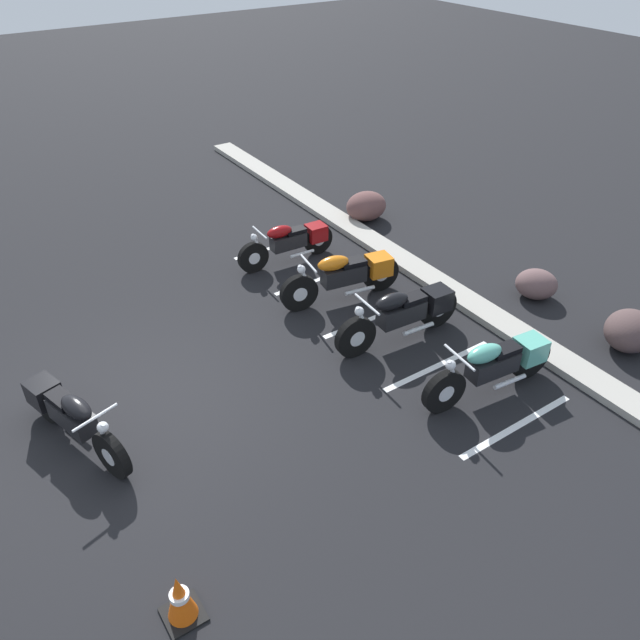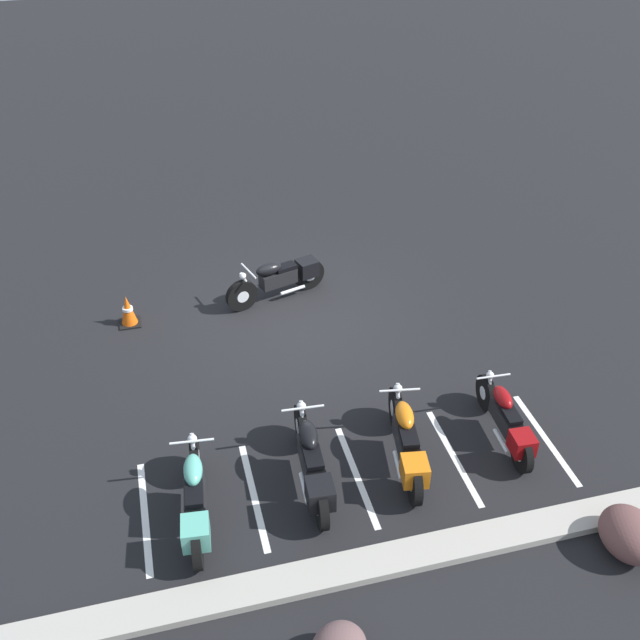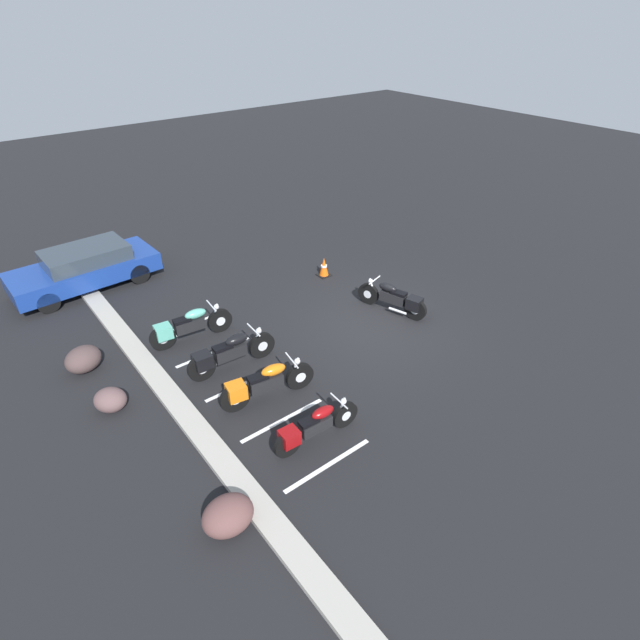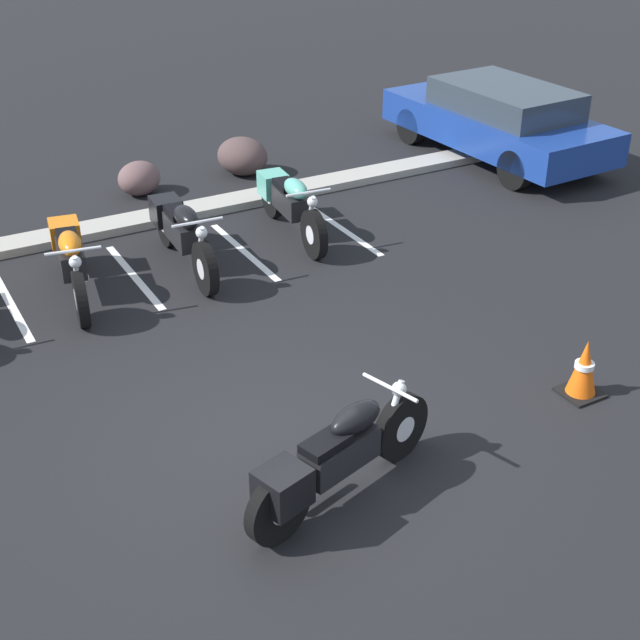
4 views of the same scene
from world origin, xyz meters
name	(u,v)px [view 1 (image 1 of 4)]	position (x,y,z in m)	size (l,w,h in m)	color
ground	(138,410)	(0.00, 0.00, 0.00)	(60.00, 60.00, 0.00)	black
motorcycle_black_featured	(70,415)	(0.12, -0.88, 0.46)	(2.14, 0.90, 0.86)	black
parked_bike_0	(291,241)	(-2.43, 4.04, 0.43)	(0.57, 2.04, 0.80)	black
parked_bike_1	(347,275)	(-0.73, 4.15, 0.48)	(0.76, 2.26, 0.89)	black
parked_bike_2	(405,313)	(0.75, 4.21, 0.48)	(0.65, 2.32, 0.91)	black
parked_bike_3	(496,364)	(2.47, 4.46, 0.47)	(0.66, 2.26, 0.89)	black
concrete_curb	(443,286)	(0.00, 5.80, 0.06)	(18.00, 0.50, 0.12)	#A8A399
landscape_rock_0	(536,284)	(1.11, 6.97, 0.26)	(0.73, 0.64, 0.52)	brown
landscape_rock_1	(366,206)	(-3.10, 6.39, 0.31)	(0.92, 0.76, 0.62)	brown
landscape_rock_2	(630,331)	(2.93, 7.01, 0.31)	(0.89, 0.76, 0.62)	#4C3A39
traffic_cone	(180,598)	(3.17, -0.69, 0.30)	(0.40, 0.40, 0.64)	black
stall_line_0	(280,245)	(-3.11, 4.19, 0.00)	(0.10, 2.10, 0.00)	white
stall_line_1	(323,278)	(-1.53, 4.19, 0.00)	(0.10, 2.10, 0.00)	white
stall_line_2	(375,317)	(0.05, 4.19, 0.00)	(0.10, 2.10, 0.00)	white
stall_line_3	(438,366)	(1.62, 4.19, 0.00)	(0.10, 2.10, 0.00)	white
stall_line_4	(517,426)	(3.20, 4.19, 0.00)	(0.10, 2.10, 0.00)	white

